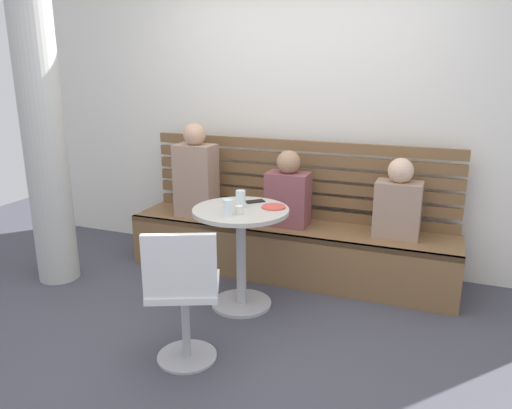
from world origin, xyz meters
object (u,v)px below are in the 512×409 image
Objects in this scene: cafe_table at (241,239)px; person_child_left at (398,203)px; cup_espresso_small at (239,210)px; white_chair at (183,292)px; cup_water_clear at (228,208)px; plate_small at (274,207)px; booth_bench at (288,250)px; person_child_middle at (288,193)px; cup_glass_tall at (241,199)px; phone_on_table at (255,201)px; person_adult at (196,175)px.

person_child_left reaches higher than cafe_table.
cup_espresso_small is at bearing -72.13° from cafe_table.
white_chair is 0.71m from cup_water_clear.
booth_bench is at bearing 96.50° from plate_small.
person_child_middle is (0.14, 0.65, 0.19)m from cafe_table.
cup_glass_tall is (-0.16, -0.60, 0.09)m from person_child_middle.
cup_glass_tall is (-0.01, 0.85, 0.34)m from white_chair.
phone_on_table is (-0.18, 0.09, -0.00)m from plate_small.
phone_on_table is at bearing -104.96° from booth_bench.
plate_small reaches higher than phone_on_table.
cup_water_clear is at bearing -89.67° from cup_glass_tall.
plate_small is at bearing 76.55° from white_chair.
cafe_table is 5.29× the size of phone_on_table.
person_child_left is 3.59× the size of plate_small.
booth_bench is 0.49m from person_child_middle.
person_child_left is at bearing -107.06° from phone_on_table.
cup_glass_tall is at bearing -163.56° from plate_small.
person_adult is 6.71× the size of cup_glass_tall.
person_adult is 4.73× the size of plate_small.
cup_water_clear is 0.92× the size of cup_glass_tall.
cafe_table is 0.92× the size of person_adult.
booth_bench is at bearing 78.89° from cup_water_clear.
white_chair is at bearing -64.92° from person_adult.
cup_espresso_small is (0.04, -0.11, 0.25)m from cafe_table.
person_child_left is (0.85, 0.04, 0.49)m from booth_bench.
phone_on_table is at bearing 152.78° from plate_small.
booth_bench is 0.98m from person_child_left.
cup_water_clear is at bearing -95.62° from cafe_table.
plate_small is at bearing -83.50° from booth_bench.
plate_small is (0.21, 0.11, 0.23)m from cafe_table.
cup_glass_tall reaches higher than cafe_table.
phone_on_table is at bearing -104.19° from person_child_middle.
person_child_left is 0.86m from person_child_middle.
booth_bench is 3.65× the size of cafe_table.
white_chair is 0.98m from plate_small.
plate_small is (0.17, 0.22, -0.02)m from cup_espresso_small.
person_adult is at bearing -177.51° from person_child_left.
person_child_middle reaches higher than cup_water_clear.
person_adult is 1.32× the size of person_child_left.
cup_water_clear is at bearing 90.34° from white_chair.
person_child_middle is at bearing 75.40° from cup_glass_tall.
person_child_middle is (-0.01, 0.00, 0.49)m from booth_bench.
person_adult reaches higher than phone_on_table.
person_child_middle is 3.64× the size of plate_small.
white_chair reaches higher than phone_on_table.
cafe_table is 0.33m from plate_small.
booth_bench is 4.36× the size of person_child_middle.
plate_small is (0.06, -0.54, 0.52)m from booth_bench.
person_child_middle is 0.77m from cup_espresso_small.
cafe_table is 0.29m from cup_glass_tall.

